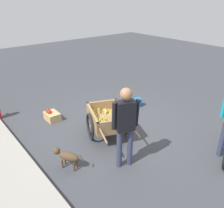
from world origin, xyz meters
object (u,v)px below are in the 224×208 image
object	(u,v)px
dog	(67,156)
apple_crate	(52,116)
plastic_bucket	(138,102)
fruit_cart	(108,120)
vendor_person	(125,121)

from	to	relation	value
dog	apple_crate	distance (m)	2.09
plastic_bucket	fruit_cart	bearing A→B (deg)	112.41
vendor_person	dog	distance (m)	1.34
dog	fruit_cart	bearing A→B (deg)	-72.88
vendor_person	fruit_cart	bearing A→B (deg)	-21.66
vendor_person	plastic_bucket	xyz separation A→B (m)	(1.78, -2.17, -0.87)
apple_crate	plastic_bucket	bearing A→B (deg)	-109.24
fruit_cart	apple_crate	xyz separation A→B (m)	(1.57, 0.70, -0.31)
vendor_person	apple_crate	distance (m)	2.79
vendor_person	apple_crate	world-z (taller)	vendor_person
apple_crate	vendor_person	bearing A→B (deg)	-174.00
fruit_cart	dog	world-z (taller)	fruit_cart
vendor_person	plastic_bucket	size ratio (longest dim) A/B	6.52
dog	apple_crate	bearing A→B (deg)	-17.88
fruit_cart	plastic_bucket	world-z (taller)	fruit_cart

